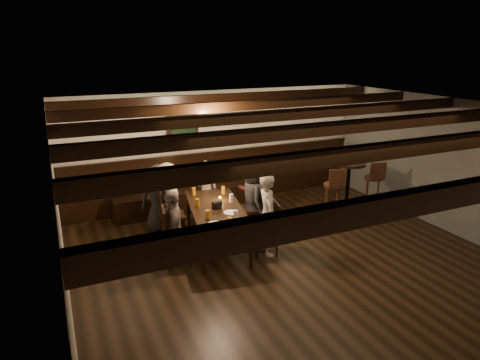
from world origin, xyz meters
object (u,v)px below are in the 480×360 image
person_bench_left (158,198)px  person_right_near (253,198)px  high_top_table (348,181)px  bar_stool_right (372,195)px  dining_table (216,211)px  chair_left_near (172,224)px  chair_left_far (177,247)px  chair_right_near (251,217)px  person_bench_centre (206,192)px  chair_right_far (265,238)px  person_bench_right (254,189)px  person_left_near (169,202)px  bar_stool_left (332,203)px  person_left_far (174,228)px  person_right_far (268,214)px

person_bench_left → person_right_near: (1.54, -0.75, 0.02)m
high_top_table → bar_stool_right: size_ratio=0.99×
dining_table → chair_left_near: size_ratio=2.15×
dining_table → chair_left_far: 0.92m
chair_left_near → chair_left_far: (-0.17, -0.88, 0.00)m
dining_table → chair_right_near: 0.92m
person_bench_centre → high_top_table: bearing=173.1°
chair_right_far → person_bench_right: 1.41m
person_left_near → chair_left_near: bearing=90.0°
chair_left_near → person_right_near: person_right_near is taller
chair_left_far → person_bench_centre: (0.98, 1.34, 0.33)m
chair_right_far → high_top_table: 2.39m
dining_table → bar_stool_left: bar_stool_left is taller
person_left_near → person_bench_right: bearing=105.3°
chair_right_far → person_bench_centre: person_bench_centre is taller
bar_stool_left → person_left_far: bearing=-160.2°
person_bench_right → chair_left_near: bearing=15.5°
dining_table → person_bench_right: bearing=45.0°
person_bench_left → person_left_far: person_bench_left is taller
chair_left_near → person_bench_centre: 0.99m
person_bench_left → person_bench_right: size_ratio=0.96×
person_bench_centre → bar_stool_right: bearing=173.1°
chair_right_far → person_right_far: person_right_far is taller
bar_stool_right → chair_right_near: bearing=-169.0°
person_bench_right → bar_stool_right: bearing=174.1°
chair_left_far → person_right_far: person_right_far is taller
person_bench_centre → person_left_far: (-1.01, -1.34, -0.02)m
chair_left_near → person_left_near: 0.41m
chair_left_near → person_left_near: bearing=-90.0°
chair_left_far → high_top_table: (3.63, 0.51, 0.45)m
person_bench_left → person_left_near: (0.06, -0.47, 0.07)m
dining_table → bar_stool_right: size_ratio=1.76×
chair_left_near → person_right_far: bearing=58.5°
person_bench_right → person_right_far: person_right_far is taller
person_left_far → dining_table: bearing=121.0°
person_left_far → person_bench_left: bearing=-173.7°
person_right_far → person_bench_centre: bearing=26.6°
person_bench_left → person_right_far: size_ratio=0.92×
person_left_near → bar_stool_right: bearing=92.9°
chair_left_near → person_bench_right: size_ratio=0.71×
person_right_far → chair_left_near: bearing=58.5°
person_left_far → chair_left_far: bearing=90.0°
person_right_near → high_top_table: 2.03m
chair_right_far → bar_stool_left: bearing=-61.2°
chair_left_near → person_left_far: person_left_far is taller
dining_table → chair_right_far: 0.93m
chair_right_near → bar_stool_left: 1.59m
person_left_far → bar_stool_left: bearing=105.9°
person_left_near → person_right_near: (1.47, -0.28, -0.05)m
person_bench_left → bar_stool_left: (3.06, -1.06, -0.21)m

